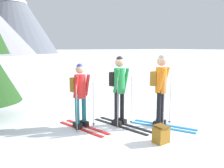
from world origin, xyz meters
name	(u,v)px	position (x,y,z in m)	size (l,w,h in m)	color
ground_plane	(114,127)	(0.00, 0.00, 0.00)	(400.00, 400.00, 0.00)	white
skier_in_red	(80,92)	(-0.72, 0.45, 0.91)	(0.73, 1.61, 1.63)	red
skier_in_green	(119,87)	(0.21, 0.09, 1.02)	(0.75, 1.80, 1.80)	black
skier_in_orange	(160,86)	(1.06, -0.53, 1.05)	(1.06, 1.61, 1.84)	#1E84D1
backpack_on_snow_front	(161,134)	(0.34, -1.34, 0.19)	(0.34, 0.28, 0.38)	#99661E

